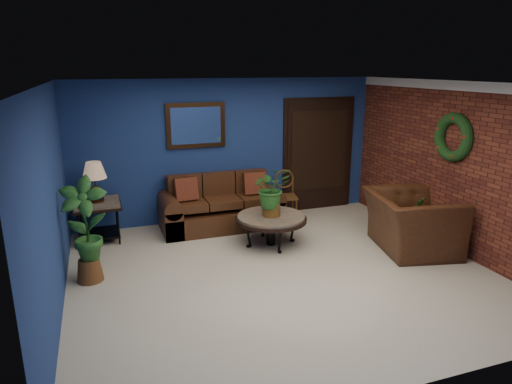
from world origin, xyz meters
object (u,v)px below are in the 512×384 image
object	(u,v)px
armchair	(411,222)
sofa	(220,209)
end_table	(98,211)
table_lamp	(95,177)
side_chair	(285,191)
coffee_table	(271,219)

from	to	relation	value
armchair	sofa	bearing A→B (deg)	63.71
end_table	armchair	xyz separation A→B (m)	(4.45, -1.93, -0.07)
table_lamp	side_chair	world-z (taller)	table_lamp
sofa	table_lamp	distance (m)	2.13
end_table	side_chair	world-z (taller)	side_chair
side_chair	armchair	size ratio (longest dim) A/B	0.67
end_table	table_lamp	world-z (taller)	table_lamp
table_lamp	side_chair	size ratio (longest dim) A/B	0.69
side_chair	table_lamp	bearing A→B (deg)	-167.45
coffee_table	side_chair	bearing A→B (deg)	57.80
table_lamp	side_chair	xyz separation A→B (m)	(3.23, 0.06, -0.54)
side_chair	armchair	world-z (taller)	side_chair
side_chair	armchair	distance (m)	2.34
sofa	end_table	bearing A→B (deg)	-179.21
sofa	side_chair	bearing A→B (deg)	1.72
side_chair	sofa	bearing A→B (deg)	-166.88
table_lamp	sofa	bearing A→B (deg)	0.79
sofa	table_lamp	size ratio (longest dim) A/B	3.37
table_lamp	coffee_table	bearing A→B (deg)	-22.82
side_chair	coffee_table	bearing A→B (deg)	-110.79
end_table	armchair	world-z (taller)	armchair
coffee_table	table_lamp	bearing A→B (deg)	157.18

